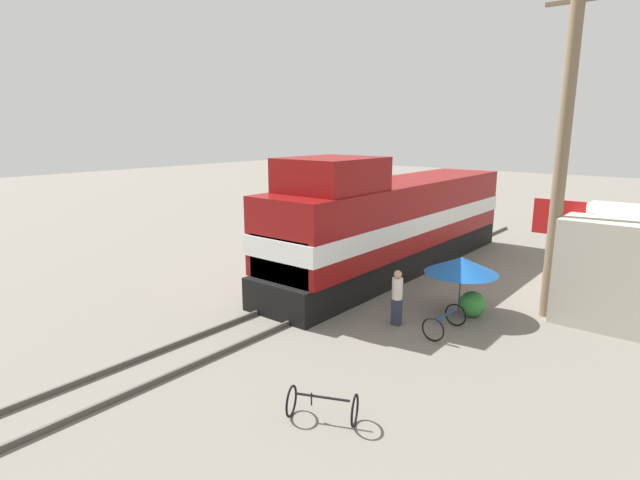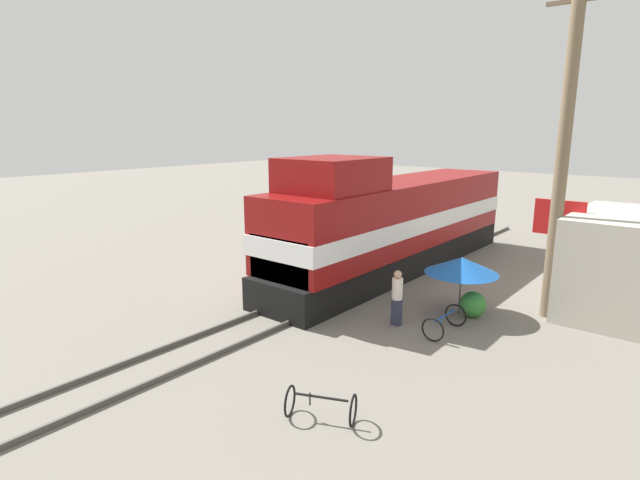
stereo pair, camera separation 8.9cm
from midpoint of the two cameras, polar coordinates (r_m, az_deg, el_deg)
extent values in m
plane|color=slate|center=(18.07, -0.38, -7.10)|extent=(120.00, 120.00, 0.00)
cube|color=#4C4742|center=(18.48, -2.10, -6.40)|extent=(0.08, 35.57, 0.15)
cube|color=#4C4742|center=(17.62, 1.43, -7.37)|extent=(0.08, 35.57, 0.15)
cube|color=black|center=(22.32, 8.90, -1.83)|extent=(2.82, 15.66, 1.16)
cube|color=maroon|center=(21.92, 9.07, 3.11)|extent=(3.07, 15.03, 2.74)
cube|color=white|center=(21.97, 9.05, 2.41)|extent=(3.11, 15.19, 0.70)
cube|color=white|center=(16.93, -2.11, -1.69)|extent=(2.61, 2.19, 1.51)
cube|color=maroon|center=(17.80, 1.53, 7.49)|extent=(2.88, 3.45, 1.20)
cylinder|color=#726047|center=(17.42, 26.20, 9.51)|extent=(0.40, 0.40, 11.08)
cube|color=#726047|center=(17.78, 27.63, 23.13)|extent=(1.80, 0.12, 0.12)
cylinder|color=#4C4C4C|center=(17.38, 15.88, -5.25)|extent=(0.05, 0.05, 1.82)
cone|color=#1959B2|center=(17.17, 16.03, -2.80)|extent=(2.42, 2.42, 0.54)
cube|color=#595959|center=(19.26, 25.25, -3.16)|extent=(0.12, 0.12, 2.52)
cube|color=red|center=(18.88, 25.78, 2.30)|extent=(1.64, 0.08, 1.21)
sphere|color=#388C38|center=(17.35, 17.21, -7.04)|extent=(0.86, 0.86, 0.86)
cube|color=#2D3347|center=(16.11, 8.89, -8.13)|extent=(0.30, 0.20, 0.86)
cylinder|color=silver|center=(15.86, 8.98, -5.52)|extent=(0.34, 0.34, 0.68)
sphere|color=tan|center=(15.72, 9.04, -3.90)|extent=(0.25, 0.25, 0.25)
torus|color=black|center=(15.15, 12.93, -9.97)|extent=(0.72, 0.06, 0.72)
torus|color=black|center=(16.43, 15.39, -8.29)|extent=(0.72, 0.06, 0.72)
cube|color=#194C99|center=(15.71, 14.26, -8.38)|extent=(0.06, 1.29, 0.04)
cylinder|color=#194C99|center=(15.52, 13.80, -8.96)|extent=(0.04, 0.04, 0.30)
torus|color=black|center=(11.34, -3.23, -17.90)|extent=(0.33, 0.65, 0.69)
torus|color=black|center=(11.03, 4.05, -18.87)|extent=(0.33, 0.65, 0.69)
cube|color=black|center=(11.07, 0.35, -17.53)|extent=(1.10, 0.52, 0.04)
cylinder|color=black|center=(11.16, -0.92, -17.71)|extent=(0.04, 0.04, 0.29)
camera|label=1|loc=(0.04, -89.84, 0.04)|focal=28.00mm
camera|label=2|loc=(0.04, 90.16, -0.04)|focal=28.00mm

